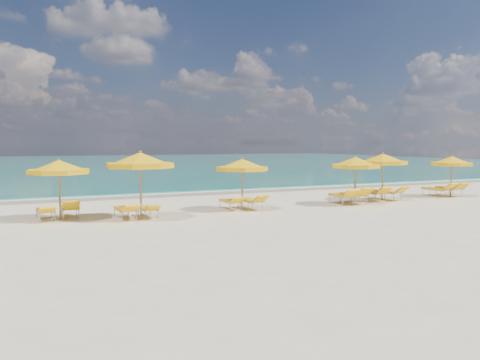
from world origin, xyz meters
name	(u,v)px	position (x,y,z in m)	size (l,w,h in m)	color
ground_plane	(254,210)	(0.00, 0.00, 0.00)	(120.00, 120.00, 0.00)	beige
ocean	(103,164)	(0.00, 48.00, 0.00)	(120.00, 80.00, 0.30)	#157661
wet_sand_band	(199,193)	(0.00, 7.40, 0.00)	(120.00, 2.60, 0.01)	tan
foam_line	(195,192)	(0.00, 8.20, 0.00)	(120.00, 1.20, 0.03)	white
whitecap_near	(76,184)	(-6.00, 17.00, 0.00)	(14.00, 0.36, 0.05)	white
whitecap_far	(222,173)	(8.00, 24.00, 0.00)	(18.00, 0.30, 0.05)	white
umbrella_2	(59,168)	(-7.88, 0.59, 1.99)	(2.73, 2.73, 2.34)	#97754B
umbrella_3	(140,161)	(-5.03, -0.48, 2.24)	(3.34, 3.34, 2.63)	#97754B
umbrella_4	(242,165)	(-0.49, 0.15, 1.95)	(2.81, 2.81, 2.29)	#97754B
umbrella_5	(355,163)	(5.11, -0.38, 1.98)	(2.57, 2.57, 2.32)	#97754B
umbrella_6	(383,160)	(7.47, 0.46, 2.08)	(2.53, 2.53, 2.44)	#97754B
umbrella_7	(452,161)	(11.94, 0.19, 1.92)	(2.81, 2.81, 2.25)	#97754B
lounger_2_left	(46,214)	(-8.39, 0.81, 0.21)	(0.72, 1.87, 0.66)	#A5A8AD
lounger_2_right	(70,211)	(-7.49, 1.11, 0.23)	(0.66, 1.92, 0.81)	#A5A8AD
lounger_3_left	(125,213)	(-5.56, -0.13, 0.22)	(0.74, 1.92, 0.70)	#A5A8AD
lounger_3_right	(148,212)	(-4.66, -0.03, 0.20)	(0.59, 1.70, 0.61)	#A5A8AD
lounger_4_left	(230,204)	(-0.86, 0.61, 0.21)	(0.61, 1.77, 0.67)	#A5A8AD
lounger_4_right	(251,204)	(0.03, 0.38, 0.22)	(0.80, 1.89, 0.73)	#A5A8AD
lounger_5_left	(342,199)	(4.68, 0.04, 0.24)	(0.92, 2.07, 0.86)	#A5A8AD
lounger_5_right	(354,198)	(5.47, 0.16, 0.25)	(0.83, 2.04, 0.88)	#A5A8AD
lounger_6_left	(373,195)	(7.05, 0.68, 0.24)	(0.74, 2.01, 0.82)	#A5A8AD
lounger_6_right	(388,195)	(7.97, 0.61, 0.24)	(0.97, 2.08, 0.81)	#A5A8AD
lounger_7_left	(436,192)	(11.40, 0.66, 0.24)	(0.77, 2.00, 0.84)	#A5A8AD
lounger_7_right	(450,191)	(12.37, 0.64, 0.25)	(0.95, 2.13, 0.83)	#A5A8AD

